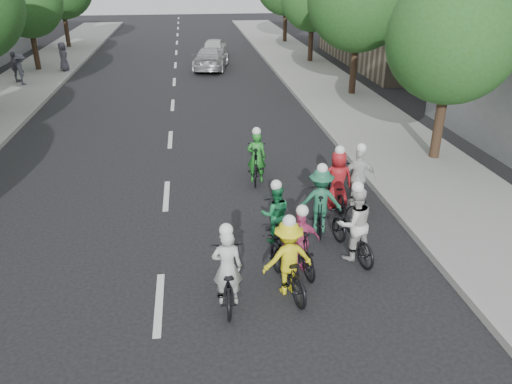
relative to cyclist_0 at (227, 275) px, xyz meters
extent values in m
plane|color=black|center=(-1.35, 0.04, -0.57)|extent=(120.00, 120.00, 0.00)
cube|color=#999993|center=(-7.40, 10.04, -0.48)|extent=(0.18, 80.00, 0.18)
cube|color=gray|center=(6.65, 10.04, -0.49)|extent=(4.00, 80.00, 0.15)
cube|color=#999993|center=(4.70, 10.04, -0.48)|extent=(0.18, 80.00, 0.18)
cylinder|color=black|center=(-9.55, 24.04, 0.57)|extent=(0.32, 0.32, 2.27)
sphere|color=#2A521B|center=(-9.55, 24.04, 3.41)|extent=(4.00, 4.00, 4.00)
cylinder|color=black|center=(-9.55, 33.04, 0.67)|extent=(0.32, 0.32, 2.48)
cylinder|color=black|center=(7.45, 6.64, 0.57)|extent=(0.32, 0.32, 2.27)
sphere|color=#2A521B|center=(7.45, 6.64, 3.41)|extent=(4.00, 4.00, 4.00)
cylinder|color=black|center=(7.45, 15.64, 0.67)|extent=(0.32, 0.32, 2.48)
cylinder|color=black|center=(7.45, 24.64, 0.57)|extent=(0.32, 0.32, 2.27)
cylinder|color=black|center=(7.45, 33.64, 0.67)|extent=(0.32, 0.32, 2.48)
imported|color=black|center=(0.00, 0.02, -0.08)|extent=(0.75, 1.88, 0.97)
imported|color=silver|center=(0.00, -0.08, 0.23)|extent=(0.60, 0.41, 1.59)
sphere|color=white|center=(0.00, -0.08, 1.04)|extent=(0.26, 0.26, 0.26)
imported|color=black|center=(1.31, 2.23, -0.08)|extent=(0.52, 1.63, 0.97)
imported|color=#1B7C44|center=(1.31, 2.13, 0.15)|extent=(0.72, 0.57, 1.43)
sphere|color=white|center=(1.31, 2.13, 0.89)|extent=(0.26, 0.26, 0.26)
imported|color=black|center=(1.21, 0.22, -0.06)|extent=(1.01, 2.03, 1.02)
imported|color=yellow|center=(1.21, 0.12, 0.22)|extent=(1.11, 0.75, 1.58)
sphere|color=white|center=(1.21, 0.12, 1.03)|extent=(0.26, 0.26, 0.26)
imported|color=black|center=(1.63, 0.91, -0.06)|extent=(0.77, 1.76, 1.03)
imported|color=#D44A81|center=(1.63, 0.81, 0.14)|extent=(0.88, 0.49, 1.43)
sphere|color=white|center=(1.63, 0.81, 0.88)|extent=(0.26, 0.26, 0.26)
imported|color=black|center=(3.25, 3.81, -0.14)|extent=(0.60, 1.65, 0.86)
imported|color=#A91B20|center=(3.25, 3.71, 0.24)|extent=(0.80, 0.53, 1.61)
sphere|color=white|center=(3.25, 3.71, 1.07)|extent=(0.26, 0.26, 0.26)
imported|color=black|center=(1.35, 5.84, -0.01)|extent=(0.83, 1.93, 1.12)
imported|color=#258829|center=(1.35, 5.74, 0.21)|extent=(0.62, 0.46, 1.56)
sphere|color=white|center=(1.35, 5.74, 1.01)|extent=(0.26, 0.26, 0.26)
imported|color=black|center=(2.90, 1.30, -0.08)|extent=(1.01, 1.94, 0.97)
imported|color=silver|center=(2.90, 1.20, 0.28)|extent=(0.94, 0.80, 1.71)
sphere|color=white|center=(2.90, 1.20, 1.16)|extent=(0.26, 0.26, 0.26)
imported|color=black|center=(2.47, 2.59, -0.05)|extent=(0.77, 1.79, 1.04)
imported|color=#226849|center=(2.47, 2.49, 0.25)|extent=(1.14, 0.78, 1.64)
sphere|color=white|center=(2.47, 2.49, 1.09)|extent=(0.26, 0.26, 0.26)
imported|color=black|center=(3.85, 3.88, -0.07)|extent=(0.94, 1.99, 1.00)
imported|color=silver|center=(3.85, 3.78, 0.24)|extent=(1.00, 0.53, 1.62)
sphere|color=white|center=(3.85, 3.78, 1.07)|extent=(0.26, 0.26, 0.26)
imported|color=#BABABF|center=(0.91, 23.42, 0.10)|extent=(2.67, 4.87, 1.34)
imported|color=silver|center=(1.38, 28.08, 0.06)|extent=(2.06, 3.91, 1.27)
imported|color=#4E505C|center=(-9.20, 19.75, 0.37)|extent=(0.82, 1.14, 1.58)
imported|color=#555462|center=(-9.74, 20.48, 0.38)|extent=(0.62, 1.01, 1.60)
imported|color=#4A4854|center=(-7.83, 23.32, 0.41)|extent=(0.76, 0.94, 1.66)
camera|label=1|loc=(-0.52, -8.06, 5.50)|focal=35.00mm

